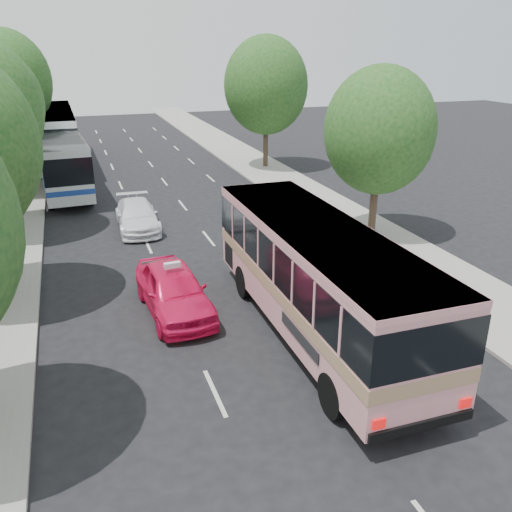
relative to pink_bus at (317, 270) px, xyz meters
name	(u,v)px	position (x,y,z in m)	size (l,w,h in m)	color
ground	(257,344)	(-1.95, 0.00, -2.27)	(120.00, 120.00, 0.00)	black
sidewalk_left	(10,201)	(-10.45, 20.00, -2.19)	(4.00, 90.00, 0.15)	#9E998E
sidewalk_right	(279,179)	(6.55, 20.00, -2.21)	(4.00, 90.00, 0.12)	#9E998E
tree_left_e	(6,78)	(-10.38, 29.94, 4.17)	(6.30, 6.30, 9.82)	#38281E
tree_left_f	(12,78)	(-10.58, 37.94, 3.74)	(5.88, 5.88, 9.16)	#38281E
tree_right_near	(382,127)	(6.82, 7.94, 2.94)	(5.10, 5.10, 7.95)	#38281E
tree_right_far	(267,82)	(7.12, 23.94, 3.86)	(6.00, 6.00, 9.35)	#38281E
pink_bus	(317,270)	(0.00, 0.00, 0.00)	(2.91, 11.41, 3.64)	pink
pink_taxi	(174,290)	(-3.95, 3.00, -1.42)	(1.99, 4.94, 1.68)	#EF1451
white_pickup	(137,216)	(-3.95, 12.57, -1.57)	(1.94, 4.77, 1.38)	white
tour_coach_front	(61,157)	(-7.30, 21.74, -0.15)	(3.24, 11.88, 3.52)	silver
tour_coach_rear	(54,132)	(-7.71, 29.87, 0.22)	(3.20, 13.83, 4.13)	white
taxi_roof_sign	(172,265)	(-3.95, 3.00, -0.49)	(0.55, 0.18, 0.18)	silver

